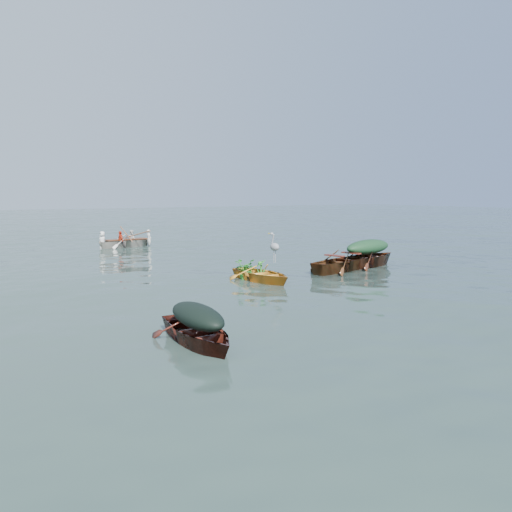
# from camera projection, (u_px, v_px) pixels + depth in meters

# --- Properties ---
(ground) EXTENTS (140.00, 140.00, 0.00)m
(ground) POSITION_uv_depth(u_px,v_px,m) (308.00, 276.00, 15.57)
(ground) COLOR #2D3F39
(ground) RESTS_ON ground
(yellow_dinghy) EXTENTS (1.62, 3.03, 0.76)m
(yellow_dinghy) POSITION_uv_depth(u_px,v_px,m) (261.00, 281.00, 14.72)
(yellow_dinghy) COLOR gold
(yellow_dinghy) RESTS_ON ground
(dark_covered_boat) EXTENTS (1.15, 3.06, 0.72)m
(dark_covered_boat) POSITION_uv_depth(u_px,v_px,m) (198.00, 344.00, 8.65)
(dark_covered_boat) COLOR #4D1A12
(dark_covered_boat) RESTS_ON ground
(green_tarp_boat) EXTENTS (4.30, 2.09, 0.95)m
(green_tarp_boat) POSITION_uv_depth(u_px,v_px,m) (368.00, 266.00, 17.65)
(green_tarp_boat) COLOR #441E0F
(green_tarp_boat) RESTS_ON ground
(open_wooden_boat) EXTENTS (4.22, 2.27, 0.92)m
(open_wooden_boat) POSITION_uv_depth(u_px,v_px,m) (343.00, 271.00, 16.70)
(open_wooden_boat) COLOR #4E2613
(open_wooden_boat) RESTS_ON ground
(rowed_boat) EXTENTS (3.66, 1.44, 0.81)m
(rowed_boat) POSITION_uv_depth(u_px,v_px,m) (127.00, 247.00, 23.83)
(rowed_boat) COLOR beige
(rowed_boat) RESTS_ON ground
(dark_tarp_cover) EXTENTS (0.63, 1.68, 0.40)m
(dark_tarp_cover) POSITION_uv_depth(u_px,v_px,m) (197.00, 312.00, 8.58)
(dark_tarp_cover) COLOR black
(dark_tarp_cover) RESTS_ON dark_covered_boat
(green_tarp_cover) EXTENTS (2.37, 1.15, 0.52)m
(green_tarp_cover) POSITION_uv_depth(u_px,v_px,m) (368.00, 246.00, 17.56)
(green_tarp_cover) COLOR #193F22
(green_tarp_cover) RESTS_ON green_tarp_boat
(thwart_benches) EXTENTS (2.14, 1.26, 0.04)m
(thwart_benches) POSITION_uv_depth(u_px,v_px,m) (343.00, 256.00, 16.64)
(thwart_benches) COLOR #511B12
(thwart_benches) RESTS_ON open_wooden_boat
(heron) EXTENTS (0.33, 0.43, 0.92)m
(heron) POSITION_uv_depth(u_px,v_px,m) (275.00, 251.00, 15.00)
(heron) COLOR #92949A
(heron) RESTS_ON yellow_dinghy
(dinghy_weeds) EXTENTS (0.81, 0.99, 0.60)m
(dinghy_weeds) POSITION_uv_depth(u_px,v_px,m) (251.00, 256.00, 15.08)
(dinghy_weeds) COLOR #1D6F1E
(dinghy_weeds) RESTS_ON yellow_dinghy
(rowers) EXTENTS (2.59, 1.22, 0.76)m
(rowers) POSITION_uv_depth(u_px,v_px,m) (126.00, 231.00, 23.73)
(rowers) COLOR silver
(rowers) RESTS_ON rowed_boat
(oars) EXTENTS (0.87, 2.65, 0.06)m
(oars) POSITION_uv_depth(u_px,v_px,m) (126.00, 238.00, 23.77)
(oars) COLOR brown
(oars) RESTS_ON rowed_boat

